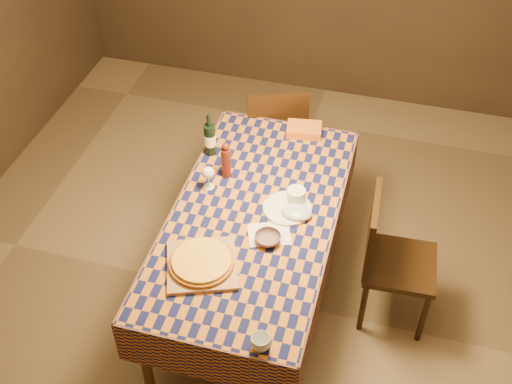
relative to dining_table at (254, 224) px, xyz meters
The scene contains 16 objects.
room 0.66m from the dining_table, ahead, with size 5.00×5.10×2.70m.
dining_table is the anchor object (origin of this frame).
cutting_board 0.49m from the dining_table, 109.77° to the right, with size 0.36×0.36×0.02m, color #9C6E49.
pizza 0.49m from the dining_table, 109.77° to the right, with size 0.46×0.46×0.03m.
pepper_mill 0.42m from the dining_table, 131.51° to the left, with size 0.06×0.06×0.25m.
bowl 0.25m from the dining_table, 54.57° to the right, with size 0.14×0.14×0.05m, color #654955.
wine_glass 0.40m from the dining_table, 154.45° to the left, with size 0.08×0.08×0.15m.
wine_bottle 0.65m from the dining_table, 131.58° to the left, with size 0.09×0.09×0.30m.
deli_tub 0.29m from the dining_table, 38.58° to the left, with size 0.11×0.11×0.09m, color white.
takeout_container 0.84m from the dining_table, 81.75° to the left, with size 0.23×0.16×0.06m, color #D0671B.
white_plate 0.22m from the dining_table, 26.93° to the left, with size 0.28×0.28×0.02m, color silver.
tumbler 0.90m from the dining_table, 72.57° to the right, with size 0.10×0.10×0.08m, color white.
flour_patch 0.20m from the dining_table, 45.73° to the right, with size 0.23×0.18×0.00m, color silver.
flour_bag 0.27m from the dining_table, 12.68° to the left, with size 0.18×0.13×0.05m, color #ADC1DD.
chair_far 1.10m from the dining_table, 97.09° to the left, with size 0.55×0.55×0.93m.
chair_right 0.82m from the dining_table, ahead, with size 0.45×0.44×0.93m.
Camera 1 is at (0.70, -2.51, 3.37)m, focal length 45.00 mm.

